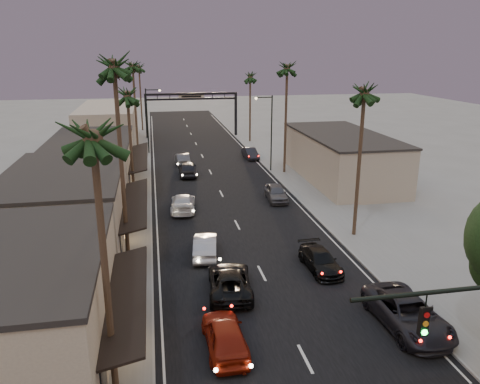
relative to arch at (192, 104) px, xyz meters
name	(u,v)px	position (x,y,z in m)	size (l,w,h in m)	color
ground	(217,186)	(0.00, -30.00, -5.53)	(200.00, 200.00, 0.00)	slate
road	(211,174)	(0.00, -25.00, -5.53)	(14.00, 120.00, 0.02)	black
sidewalk_left	(131,163)	(-9.50, -18.00, -5.47)	(5.00, 92.00, 0.12)	slate
sidewalk_right	(274,157)	(9.50, -18.00, -5.47)	(5.00, 92.00, 0.12)	slate
storefront_near	(15,313)	(-13.00, -58.00, -2.78)	(8.00, 12.00, 5.50)	tan
storefront_mid	(67,211)	(-13.00, -44.00, -2.78)	(8.00, 14.00, 5.50)	gray
storefront_far	(92,164)	(-13.00, -28.00, -3.03)	(8.00, 16.00, 5.00)	tan
storefront_dist	(109,126)	(-13.00, -5.00, -2.53)	(8.00, 20.00, 6.00)	gray
building_right	(341,158)	(14.00, -30.00, -3.03)	(8.00, 18.00, 5.00)	gray
arch	(192,104)	(0.00, 0.00, 0.00)	(15.20, 0.40, 7.27)	black
streetlight_right	(269,127)	(6.92, -25.00, -0.20)	(2.13, 0.30, 9.00)	black
streetlight_left	(149,116)	(-6.92, -12.00, -0.20)	(2.13, 0.30, 9.00)	black
palm_la	(92,126)	(-8.60, -61.00, 5.91)	(3.20, 3.20, 13.20)	#38281C
palm_lb	(114,61)	(-8.60, -48.00, 7.85)	(3.20, 3.20, 15.20)	#38281C
palm_lc	(127,91)	(-8.60, -34.00, 4.94)	(3.20, 3.20, 12.20)	#38281C
palm_ld	(132,63)	(-8.60, -15.00, 6.88)	(3.20, 3.20, 14.20)	#38281C
palm_ra	(365,87)	(8.60, -46.00, 5.91)	(3.20, 3.20, 13.20)	#38281C
palm_rb	(287,65)	(8.60, -26.00, 6.88)	(3.20, 3.20, 14.20)	#38281C
palm_rc	(250,74)	(8.60, -6.00, 4.94)	(3.20, 3.20, 12.20)	#38281C
palm_far	(139,65)	(-8.30, 8.00, 5.91)	(3.20, 3.20, 13.20)	#38281C
oncoming_red	(225,335)	(-3.61, -58.56, -4.73)	(1.89, 4.71, 1.60)	maroon
oncoming_pickup	(230,281)	(-2.46, -53.06, -4.78)	(2.49, 5.40, 1.50)	black
oncoming_silver	(205,246)	(-3.31, -47.56, -4.79)	(1.58, 4.54, 1.49)	#9E9DA3
oncoming_white	(183,203)	(-4.17, -37.48, -4.78)	(2.12, 5.21, 1.51)	silver
oncoming_dgrey	(188,169)	(-2.76, -25.26, -4.70)	(1.97, 4.90, 1.67)	black
oncoming_grey_far	(182,159)	(-3.02, -19.76, -4.79)	(1.57, 4.49, 1.48)	#444448
curbside_near	(408,313)	(6.07, -58.44, -4.70)	(2.75, 5.97, 1.66)	black
curbside_black	(320,260)	(3.93, -51.16, -4.87)	(1.87, 4.59, 1.33)	black
curbside_grey	(276,193)	(4.90, -36.11, -4.77)	(1.80, 4.48, 1.53)	#47474C
curbside_far	(250,153)	(6.20, -17.78, -4.83)	(1.49, 4.26, 1.40)	black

